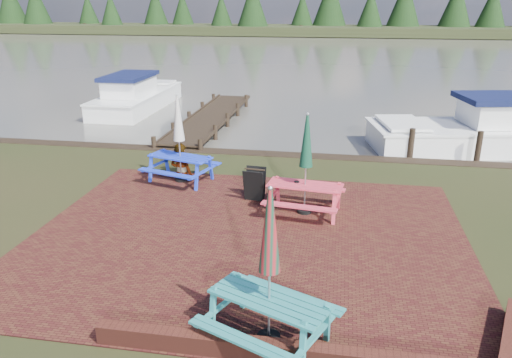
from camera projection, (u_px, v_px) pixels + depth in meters
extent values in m
plane|color=black|center=(238.00, 262.00, 9.43)|extent=(120.00, 120.00, 0.00)
cube|color=#3B1312|center=(247.00, 238.00, 10.36)|extent=(9.00, 7.50, 0.02)
cube|color=#4C1E16|center=(307.00, 355.00, 6.73)|extent=(6.00, 0.22, 0.30)
cube|color=#4C1E16|center=(510.00, 340.00, 7.03)|extent=(0.82, 1.77, 0.30)
cube|color=#4C4841|center=(323.00, 56.00, 43.73)|extent=(120.00, 60.00, 0.02)
cube|color=black|center=(333.00, 30.00, 70.43)|extent=(120.00, 10.00, 1.20)
cube|color=teal|center=(269.00, 299.00, 7.01)|extent=(1.84, 1.30, 0.04)
cube|color=teal|center=(243.00, 340.00, 6.60)|extent=(1.66, 0.90, 0.04)
cube|color=teal|center=(292.00, 295.00, 7.61)|extent=(1.66, 0.90, 0.04)
cube|color=teal|center=(227.00, 304.00, 7.52)|extent=(0.67, 1.39, 0.70)
cube|color=teal|center=(315.00, 339.00, 6.74)|extent=(0.67, 1.39, 0.70)
cylinder|color=black|center=(269.00, 338.00, 7.23)|extent=(0.34, 0.34, 0.10)
cylinder|color=#B2B2B7|center=(269.00, 269.00, 6.85)|extent=(0.03, 0.03, 2.38)
cone|color=maroon|center=(270.00, 232.00, 6.65)|extent=(0.30, 0.30, 1.19)
cube|color=#D8374A|center=(305.00, 185.00, 11.34)|extent=(1.75, 0.86, 0.04)
cube|color=#D8374A|center=(299.00, 207.00, 10.86)|extent=(1.70, 0.44, 0.04)
cube|color=#D8374A|center=(310.00, 187.00, 12.01)|extent=(1.70, 0.44, 0.04)
cube|color=#D8374A|center=(274.00, 196.00, 11.66)|extent=(0.26, 1.46, 0.69)
cube|color=#D8374A|center=(336.00, 203.00, 11.26)|extent=(0.26, 1.46, 0.69)
cylinder|color=black|center=(304.00, 211.00, 11.56)|extent=(0.34, 0.34, 0.09)
cylinder|color=#B2B2B7|center=(306.00, 165.00, 11.18)|extent=(0.03, 0.03, 2.34)
cone|color=#103B28|center=(307.00, 141.00, 10.99)|extent=(0.30, 0.30, 1.17)
cube|color=blue|center=(180.00, 157.00, 13.37)|extent=(1.81, 1.11, 0.04)
cube|color=blue|center=(167.00, 173.00, 12.92)|extent=(1.69, 0.70, 0.04)
cube|color=blue|center=(194.00, 160.00, 14.00)|extent=(1.69, 0.70, 0.04)
cube|color=blue|center=(159.00, 165.00, 13.79)|extent=(0.49, 1.43, 0.70)
cube|color=blue|center=(204.00, 173.00, 13.18)|extent=(0.49, 1.43, 0.70)
cylinder|color=black|center=(181.00, 180.00, 13.59)|extent=(0.34, 0.34, 0.09)
cylinder|color=#B2B2B7|center=(179.00, 139.00, 13.21)|extent=(0.03, 0.03, 2.35)
cone|color=beige|center=(178.00, 119.00, 13.01)|extent=(0.30, 0.30, 1.18)
cube|color=black|center=(254.00, 187.00, 12.04)|extent=(0.52, 0.25, 0.82)
cube|color=black|center=(256.00, 183.00, 12.30)|extent=(0.52, 0.25, 0.82)
cube|color=black|center=(255.00, 169.00, 12.04)|extent=(0.51, 0.09, 0.03)
cube|color=black|center=(211.00, 116.00, 20.61)|extent=(1.60, 9.00, 0.06)
cube|color=black|center=(194.00, 114.00, 20.71)|extent=(0.08, 9.00, 0.08)
cube|color=black|center=(229.00, 116.00, 20.47)|extent=(0.08, 9.00, 0.08)
cylinder|color=black|center=(154.00, 151.00, 16.64)|extent=(0.16, 0.16, 1.00)
cylinder|color=black|center=(201.00, 153.00, 16.39)|extent=(0.16, 0.16, 1.00)
cube|color=white|center=(138.00, 103.00, 23.35)|extent=(2.21, 6.39, 0.91)
cube|color=white|center=(137.00, 93.00, 23.19)|extent=(2.25, 6.52, 0.07)
cube|color=white|center=(130.00, 86.00, 22.33)|extent=(1.58, 2.69, 0.78)
cube|color=#0F163A|center=(129.00, 76.00, 22.18)|extent=(1.76, 3.07, 0.16)
cube|color=white|center=(155.00, 82.00, 25.40)|extent=(1.86, 1.15, 0.09)
cube|color=white|center=(482.00, 141.00, 17.00)|extent=(7.77, 3.95, 0.99)
cube|color=white|center=(485.00, 126.00, 16.83)|extent=(7.92, 4.03, 0.08)
cube|color=white|center=(402.00, 123.00, 16.72)|extent=(1.73, 2.40, 0.10)
imported|color=gray|center=(180.00, 144.00, 13.75)|extent=(0.76, 0.60, 1.84)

